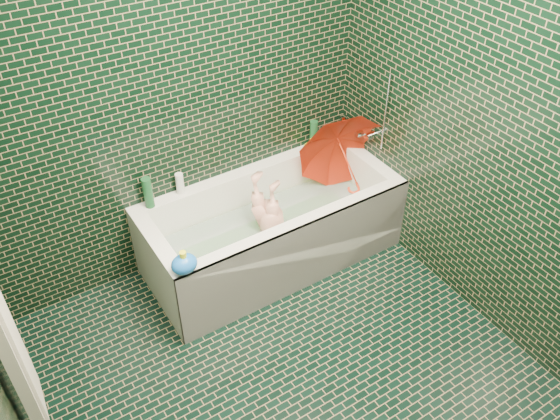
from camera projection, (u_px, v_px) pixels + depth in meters
floor at (299, 393)px, 3.33m from camera, size 2.80×2.80×0.00m
wall_back at (170, 92)px, 3.45m from camera, size 2.80×0.00×2.80m
wall_right at (513, 137)px, 3.07m from camera, size 0.00×2.80×2.80m
bathtub at (273, 235)px, 4.04m from camera, size 1.70×0.75×0.55m
bath_mat at (272, 240)px, 4.08m from camera, size 1.35×0.47×0.01m
water at (271, 224)px, 3.99m from camera, size 1.48×0.53×0.00m
towel at (8, 345)px, 2.32m from camera, size 0.08×0.44×1.12m
faucet at (373, 130)px, 4.02m from camera, size 0.18×0.19×0.55m
child at (270, 227)px, 3.95m from camera, size 0.87×0.48×0.26m
umbrella at (348, 163)px, 4.03m from camera, size 0.89×0.86×0.74m
soap_bottle_a at (330, 143)px, 4.31m from camera, size 0.10×0.10×0.25m
soap_bottle_b at (328, 142)px, 4.32m from camera, size 0.08×0.08×0.17m
soap_bottle_c at (319, 144)px, 4.30m from camera, size 0.13×0.13×0.16m
bottle_right_tall at (313, 134)px, 4.20m from camera, size 0.07×0.07×0.21m
bottle_right_pump at (343, 127)px, 4.30m from camera, size 0.06×0.06×0.19m
bottle_left_tall at (148, 193)px, 3.68m from camera, size 0.08×0.08×0.21m
bottle_left_short at (180, 184)px, 3.80m from camera, size 0.06×0.06×0.15m
rubber_duck at (310, 145)px, 4.21m from camera, size 0.11×0.08×0.09m
bath_toy at (184, 264)px, 3.25m from camera, size 0.15×0.13×0.15m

